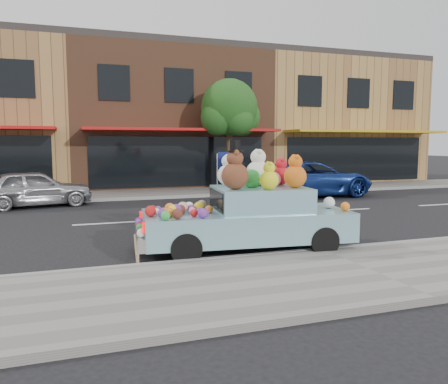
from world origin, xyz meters
name	(u,v)px	position (x,y,z in m)	size (l,w,h in m)	color
ground	(237,216)	(0.00, 0.00, 0.00)	(120.00, 120.00, 0.00)	black
near_sidewalk	(367,271)	(0.00, -6.50, 0.06)	(60.00, 3.00, 0.12)	gray
far_sidewalk	(188,192)	(0.00, 6.50, 0.06)	(60.00, 3.00, 0.12)	gray
near_kerb	(322,251)	(0.00, -5.00, 0.07)	(60.00, 0.12, 0.13)	gray
far_kerb	(196,196)	(0.00, 5.00, 0.07)	(60.00, 0.12, 0.13)	gray
storefront_mid	(164,119)	(0.00, 11.97, 3.64)	(10.00, 9.80, 7.30)	brown
storefront_right	(320,122)	(10.00, 11.97, 3.64)	(10.00, 9.80, 7.30)	#A98047
street_tree	(229,112)	(2.03, 6.55, 3.69)	(3.00, 2.70, 5.22)	#38281C
car_silver	(34,188)	(-6.20, 4.19, 0.67)	(1.59, 3.94, 1.34)	#A4A4A8
car_blue	(310,179)	(4.73, 3.81, 0.76)	(2.53, 5.49, 1.53)	navy
art_car	(248,213)	(-1.32, -4.22, 0.80)	(4.63, 2.18, 2.34)	black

